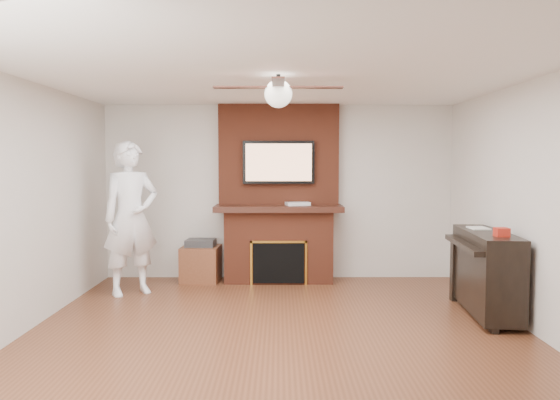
{
  "coord_description": "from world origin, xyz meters",
  "views": [
    {
      "loc": [
        0.01,
        -5.14,
        1.69
      ],
      "look_at": [
        0.02,
        0.9,
        1.26
      ],
      "focal_mm": 35.0,
      "sensor_mm": 36.0,
      "label": 1
    }
  ],
  "objects_px": {
    "person": "(131,218)",
    "piano": "(486,271)",
    "side_table": "(201,262)",
    "fireplace": "(279,211)"
  },
  "relations": [
    {
      "from": "person",
      "to": "fireplace",
      "type": "bearing_deg",
      "value": -11.77
    },
    {
      "from": "side_table",
      "to": "piano",
      "type": "bearing_deg",
      "value": -23.46
    },
    {
      "from": "piano",
      "to": "person",
      "type": "bearing_deg",
      "value": 171.7
    },
    {
      "from": "fireplace",
      "to": "piano",
      "type": "relative_size",
      "value": 1.73
    },
    {
      "from": "person",
      "to": "side_table",
      "type": "xyz_separation_m",
      "value": [
        0.77,
        0.74,
        -0.7
      ]
    },
    {
      "from": "fireplace",
      "to": "side_table",
      "type": "distance_m",
      "value": 1.32
    },
    {
      "from": "fireplace",
      "to": "piano",
      "type": "height_order",
      "value": "fireplace"
    },
    {
      "from": "side_table",
      "to": "fireplace",
      "type": "bearing_deg",
      "value": 6.97
    },
    {
      "from": "side_table",
      "to": "piano",
      "type": "height_order",
      "value": "piano"
    },
    {
      "from": "person",
      "to": "piano",
      "type": "xyz_separation_m",
      "value": [
        4.15,
        -0.97,
        -0.48
      ]
    }
  ]
}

